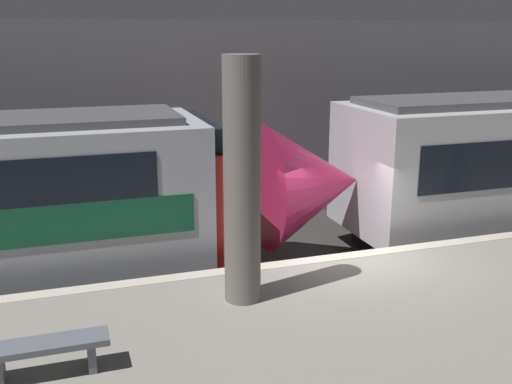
{
  "coord_description": "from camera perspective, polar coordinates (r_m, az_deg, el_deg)",
  "views": [
    {
      "loc": [
        -4.95,
        -9.45,
        5.16
      ],
      "look_at": [
        -1.57,
        0.85,
        2.2
      ],
      "focal_mm": 42.0,
      "sensor_mm": 36.0,
      "label": 1
    }
  ],
  "objects": [
    {
      "name": "ground_plane",
      "position": [
        11.85,
        8.66,
        -10.72
      ],
      "size": [
        120.0,
        120.0,
        0.0
      ],
      "primitive_type": "plane",
      "color": "#33302D"
    },
    {
      "name": "support_pillar_near",
      "position": [
        8.82,
        -1.33,
        0.87
      ],
      "size": [
        0.55,
        0.55,
        3.71
      ],
      "color": "slate",
      "rests_on": "platform"
    },
    {
      "name": "station_rear_barrier",
      "position": [
        16.47,
        -0.5,
        6.67
      ],
      "size": [
        50.0,
        0.15,
        5.39
      ],
      "color": "gray",
      "rests_on": "ground"
    },
    {
      "name": "platform",
      "position": [
        9.79,
        15.18,
        -13.36
      ],
      "size": [
        40.0,
        4.74,
        1.12
      ],
      "color": "gray",
      "rests_on": "ground"
    },
    {
      "name": "platform_bench",
      "position": [
        7.82,
        -19.43,
        -14.02
      ],
      "size": [
        1.5,
        0.4,
        0.45
      ],
      "color": "slate",
      "rests_on": "platform"
    }
  ]
}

